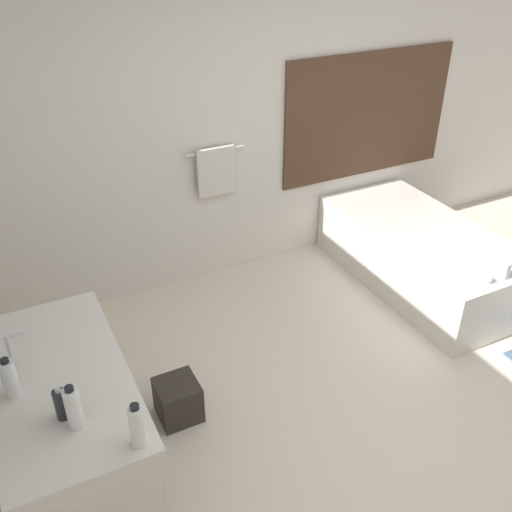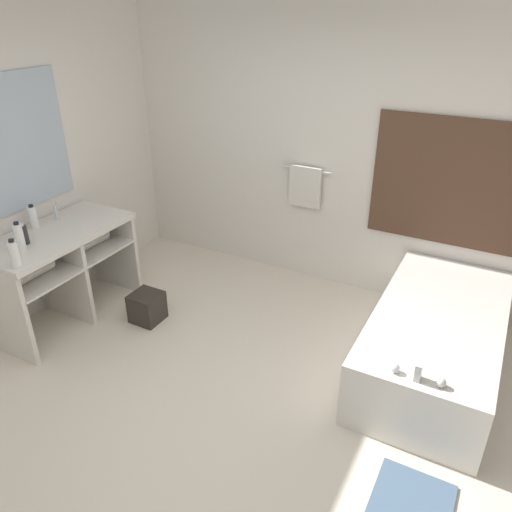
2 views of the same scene
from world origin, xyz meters
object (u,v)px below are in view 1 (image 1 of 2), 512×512
object	(u,v)px
water_bottle_2	(137,425)
water_bottle_1	(73,408)
soap_dispenser	(61,404)
waste_bin	(178,400)
bathtub	(421,253)
water_bottle_3	(10,378)

from	to	relation	value
water_bottle_2	water_bottle_1	bearing A→B (deg)	134.96
soap_dispenser	waste_bin	xyz separation A→B (m)	(0.69, 0.55, -0.80)
waste_bin	bathtub	bearing A→B (deg)	12.38
bathtub	water_bottle_1	xyz separation A→B (m)	(-3.04, -1.15, 0.67)
bathtub	soap_dispenser	distance (m)	3.33
bathtub	water_bottle_3	xyz separation A→B (m)	(-3.26, -0.83, 0.67)
water_bottle_2	soap_dispenser	distance (m)	0.39
water_bottle_1	water_bottle_2	distance (m)	0.31
soap_dispenser	waste_bin	world-z (taller)	soap_dispenser
bathtub	water_bottle_3	world-z (taller)	water_bottle_3
water_bottle_3	waste_bin	distance (m)	1.23
water_bottle_3	waste_bin	bearing A→B (deg)	19.48
water_bottle_2	soap_dispenser	size ratio (longest dim) A/B	1.21
bathtub	water_bottle_1	distance (m)	3.32
bathtub	waste_bin	distance (m)	2.46
water_bottle_2	soap_dispenser	world-z (taller)	water_bottle_2
waste_bin	water_bottle_3	bearing A→B (deg)	-160.52
water_bottle_3	bathtub	bearing A→B (deg)	14.31
water_bottle_2	waste_bin	xyz separation A→B (m)	(0.43, 0.85, -0.82)
soap_dispenser	water_bottle_1	bearing A→B (deg)	-60.58
water_bottle_1	water_bottle_3	bearing A→B (deg)	124.77
water_bottle_1	waste_bin	bearing A→B (deg)	44.33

